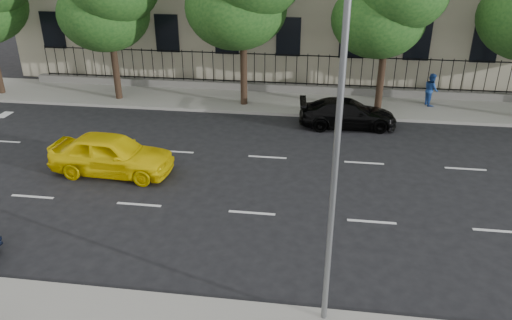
{
  "coord_description": "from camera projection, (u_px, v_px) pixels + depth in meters",
  "views": [
    {
      "loc": [
        2.15,
        -11.86,
        8.94
      ],
      "look_at": [
        0.07,
        3.0,
        1.77
      ],
      "focal_mm": 35.0,
      "sensor_mm": 36.0,
      "label": 1
    }
  ],
  "objects": [
    {
      "name": "lane_markings",
      "position": [
        261.0,
        182.0,
        18.97
      ],
      "size": [
        49.6,
        4.62,
        0.01
      ],
      "primitive_type": null,
      "color": "silver",
      "rests_on": "ground"
    },
    {
      "name": "iron_fence",
      "position": [
        286.0,
        83.0,
        28.47
      ],
      "size": [
        30.0,
        0.5,
        2.2
      ],
      "color": "slate",
      "rests_on": "far_sidewalk"
    },
    {
      "name": "street_light",
      "position": [
        338.0,
        119.0,
        10.61
      ],
      "size": [
        0.25,
        3.32,
        8.05
      ],
      "color": "slate",
      "rests_on": "near_sidewalk"
    },
    {
      "name": "far_sidewalk",
      "position": [
        283.0,
        102.0,
        27.2
      ],
      "size": [
        60.0,
        4.0,
        0.15
      ],
      "primitive_type": "cube",
      "color": "gray",
      "rests_on": "ground"
    },
    {
      "name": "pedestrian_far",
      "position": [
        431.0,
        89.0,
        26.18
      ],
      "size": [
        0.82,
        0.95,
        1.7
      ],
      "primitive_type": "imported",
      "rotation": [
        0.0,
        0.0,
        1.8
      ],
      "color": "#1E4491",
      "rests_on": "far_sidewalk"
    },
    {
      "name": "ground",
      "position": [
        240.0,
        257.0,
        14.73
      ],
      "size": [
        120.0,
        120.0,
        0.0
      ],
      "primitive_type": "plane",
      "color": "black",
      "rests_on": "ground"
    },
    {
      "name": "yellow_taxi",
      "position": [
        112.0,
        154.0,
        19.33
      ],
      "size": [
        4.86,
        2.15,
        1.63
      ],
      "primitive_type": "imported",
      "rotation": [
        0.0,
        0.0,
        1.52
      ],
      "color": "yellow",
      "rests_on": "ground"
    },
    {
      "name": "black_sedan",
      "position": [
        348.0,
        113.0,
        23.84
      ],
      "size": [
        4.75,
        2.22,
        1.34
      ],
      "primitive_type": "imported",
      "rotation": [
        0.0,
        0.0,
        1.65
      ],
      "color": "black",
      "rests_on": "ground"
    }
  ]
}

